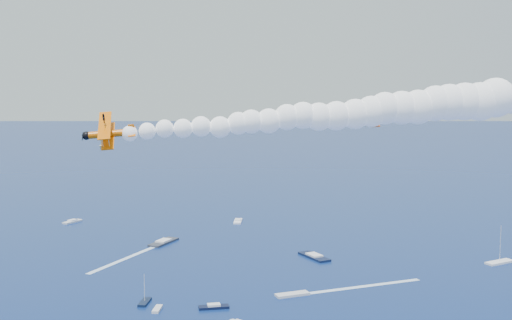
{
  "coord_description": "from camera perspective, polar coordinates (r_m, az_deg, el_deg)",
  "views": [
    {
      "loc": [
        5.3,
        -84.37,
        61.91
      ],
      "look_at": [
        3.3,
        27.31,
        48.5
      ],
      "focal_mm": 47.52,
      "sensor_mm": 36.0,
      "label": 1
    }
  ],
  "objects": [
    {
      "name": "biplane_lead",
      "position": [
        126.7,
        9.74,
        3.66
      ],
      "size": [
        7.84,
        9.56,
        7.73
      ],
      "primitive_type": null,
      "rotation": [
        -0.41,
        0.07,
        3.25
      ],
      "color": "#EA4A04"
    },
    {
      "name": "biplane_trail",
      "position": [
        101.3,
        -12.2,
        2.17
      ],
      "size": [
        9.08,
        11.1,
        8.72
      ],
      "primitive_type": null,
      "rotation": [
        -0.41,
        0.07,
        3.3
      ],
      "color": "#E36204"
    },
    {
      "name": "boat_wakes",
      "position": [
        212.8,
        11.77,
        -10.21
      ],
      "size": [
        174.54,
        128.06,
        0.04
      ],
      "color": "white",
      "rests_on": "ground"
    },
    {
      "name": "smoke_trail_trail",
      "position": [
        103.82,
        5.47,
        3.74
      ],
      "size": [
        64.42,
        25.33,
        11.14
      ],
      "primitive_type": null,
      "rotation": [
        0.0,
        0.0,
        3.3
      ],
      "color": "white"
    },
    {
      "name": "spectator_boats",
      "position": [
        208.39,
        -3.26,
        -10.35
      ],
      "size": [
        221.29,
        183.35,
        0.7
      ],
      "color": "#2E313D",
      "rests_on": "ground"
    }
  ]
}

